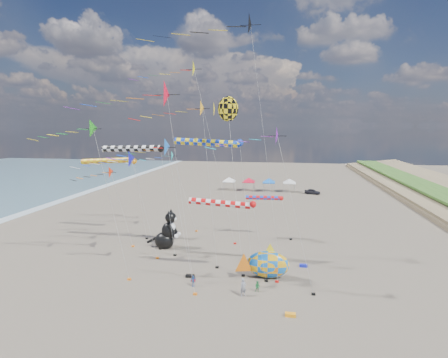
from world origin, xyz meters
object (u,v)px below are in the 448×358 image
object	(u,v)px
fish_inflatable	(267,264)
parked_car	(312,192)
child_blue	(193,281)
person_adult	(243,287)
cat_inflatable	(166,229)
child_green	(258,287)

from	to	relation	value
fish_inflatable	parked_car	distance (m)	49.19
fish_inflatable	child_blue	xyz separation A→B (m)	(-7.30, -3.28, -0.94)
person_adult	parked_car	bearing A→B (deg)	42.63
fish_inflatable	person_adult	distance (m)	4.97
cat_inflatable	fish_inflatable	xyz separation A→B (m)	(13.65, -7.10, -1.12)
cat_inflatable	child_green	distance (m)	16.75
fish_inflatable	child_green	bearing A→B (deg)	-102.88
person_adult	child_blue	world-z (taller)	person_adult
cat_inflatable	fish_inflatable	world-z (taller)	cat_inflatable
child_green	parked_car	xyz separation A→B (m)	(9.31, 51.85, 0.07)
child_green	parked_car	world-z (taller)	parked_car
person_adult	child_green	bearing A→B (deg)	3.67
cat_inflatable	fish_inflatable	bearing A→B (deg)	-25.62
fish_inflatable	child_blue	bearing A→B (deg)	-155.80
fish_inflatable	parked_car	xyz separation A→B (m)	(8.53, 48.44, -0.89)
parked_car	child_blue	bearing A→B (deg)	177.92
cat_inflatable	parked_car	world-z (taller)	cat_inflatable
fish_inflatable	parked_car	world-z (taller)	fish_inflatable
cat_inflatable	parked_car	size ratio (longest dim) A/B	1.44
person_adult	child_blue	distance (m)	5.38
fish_inflatable	child_green	size ratio (longest dim) A/B	5.50
cat_inflatable	person_adult	size ratio (longest dim) A/B	3.00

